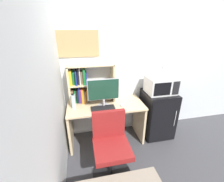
% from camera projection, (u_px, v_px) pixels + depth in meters
% --- Properties ---
extents(wall_back, '(6.40, 0.04, 2.60)m').
position_uv_depth(wall_back, '(171.00, 63.00, 2.82)').
color(wall_back, silver).
rests_on(wall_back, ground_plane).
extents(wall_left, '(0.04, 4.40, 2.60)m').
position_uv_depth(wall_left, '(32.00, 131.00, 0.98)').
color(wall_left, silver).
rests_on(wall_left, ground_plane).
extents(desk, '(1.27, 0.59, 0.73)m').
position_uv_depth(desk, '(106.00, 116.00, 2.59)').
color(desk, beige).
rests_on(desk, ground_plane).
extents(hutch_bookshelf, '(0.76, 0.24, 0.65)m').
position_uv_depth(hutch_bookshelf, '(85.00, 84.00, 2.49)').
color(hutch_bookshelf, beige).
rests_on(hutch_bookshelf, desk).
extents(monitor, '(0.51, 0.20, 0.47)m').
position_uv_depth(monitor, '(104.00, 91.00, 2.36)').
color(monitor, '#B7B7BC').
rests_on(monitor, desk).
extents(keyboard, '(0.38, 0.14, 0.02)m').
position_uv_depth(keyboard, '(103.00, 108.00, 2.38)').
color(keyboard, black).
rests_on(keyboard, desk).
extents(computer_mouse, '(0.06, 0.09, 0.03)m').
position_uv_depth(computer_mouse, '(122.00, 105.00, 2.46)').
color(computer_mouse, silver).
rests_on(computer_mouse, desk).
extents(water_bottle, '(0.07, 0.07, 0.26)m').
position_uv_depth(water_bottle, '(73.00, 102.00, 2.34)').
color(water_bottle, silver).
rests_on(water_bottle, desk).
extents(mini_fridge, '(0.53, 0.57, 0.86)m').
position_uv_depth(mini_fridge, '(157.00, 114.00, 2.82)').
color(mini_fridge, black).
rests_on(mini_fridge, ground_plane).
extents(microwave, '(0.49, 0.37, 0.29)m').
position_uv_depth(microwave, '(161.00, 85.00, 2.60)').
color(microwave, silver).
rests_on(microwave, mini_fridge).
extents(desk_fan, '(0.15, 0.11, 0.24)m').
position_uv_depth(desk_fan, '(166.00, 69.00, 2.50)').
color(desk_fan, silver).
rests_on(desk_fan, microwave).
extents(desk_chair, '(0.53, 0.53, 0.92)m').
position_uv_depth(desk_chair, '(111.00, 150.00, 2.01)').
color(desk_chair, black).
rests_on(desk_chair, ground_plane).
extents(wall_corkboard, '(0.80, 0.02, 0.40)m').
position_uv_depth(wall_corkboard, '(73.00, 44.00, 2.30)').
color(wall_corkboard, tan).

